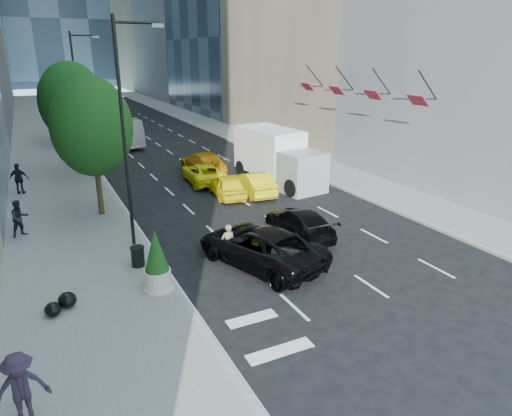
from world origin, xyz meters
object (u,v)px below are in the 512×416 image
skateboarder (228,245)px  black_sedan_mercedes (299,222)px  trash_can (138,257)px  city_bus (108,128)px  planter_shrub (157,262)px  box_truck (277,156)px  black_sedan_lincoln (261,246)px

skateboarder → black_sedan_mercedes: skateboarder is taller
trash_can → city_bus: bearing=82.9°
skateboarder → planter_shrub: planter_shrub is taller
black_sedan_mercedes → planter_shrub: size_ratio=1.99×
box_truck → planter_shrub: bearing=-141.0°
skateboarder → city_bus: bearing=-90.9°
black_sedan_lincoln → city_bus: 30.92m
trash_can → black_sedan_mercedes: bearing=1.3°
black_sedan_lincoln → box_truck: size_ratio=0.77×
black_sedan_mercedes → city_bus: city_bus is taller
city_bus → trash_can: size_ratio=13.49×
trash_can → planter_shrub: (0.24, -2.36, 0.74)m
black_sedan_lincoln → trash_can: black_sedan_lincoln is taller
skateboarder → box_truck: (8.16, 10.45, 1.02)m
black_sedan_lincoln → black_sedan_mercedes: 3.80m
planter_shrub → city_bus: bearing=83.8°
skateboarder → planter_shrub: bearing=18.6°
planter_shrub → box_truck: bearing=45.2°
black_sedan_mercedes → city_bus: bearing=-78.2°
black_sedan_lincoln → black_sedan_mercedes: size_ratio=1.25×
black_sedan_mercedes → box_truck: (3.76, 9.11, 1.15)m
skateboarder → planter_shrub: 3.64m
skateboarder → city_bus: size_ratio=0.15×
black_sedan_mercedes → planter_shrub: (-7.80, -2.54, 0.60)m
black_sedan_lincoln → skateboarder: bearing=-49.9°
black_sedan_mercedes → planter_shrub: planter_shrub is taller
city_bus → planter_shrub: bearing=-108.3°
box_truck → city_bus: bearing=106.2°
black_sedan_mercedes → box_truck: size_ratio=0.61×
black_sedan_lincoln → city_bus: bearing=-106.9°
box_truck → planter_shrub: size_ratio=3.24×
black_sedan_mercedes → box_truck: bearing=-109.4°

